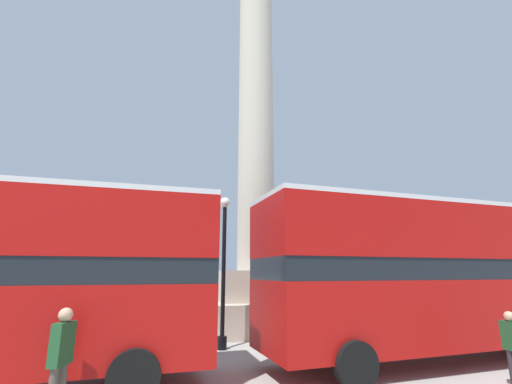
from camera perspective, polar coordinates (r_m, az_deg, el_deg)
ground_plane at (r=15.91m, az=0.00°, el=-22.03°), size 200.00×200.00×0.00m
monument_column at (r=16.28m, az=0.00°, el=1.70°), size 4.84×4.84×20.12m
bus_b at (r=11.59m, az=27.38°, el=-11.79°), size 10.69×3.50×4.40m
equestrian_statue at (r=24.39m, az=21.05°, el=-13.65°), size 3.48×2.61×6.41m
street_lamp at (r=11.95m, az=-5.42°, el=-12.55°), size 0.36×0.36×5.03m
pedestrian_near_lamp at (r=7.28m, az=-29.75°, el=-22.54°), size 0.31×0.51×1.82m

